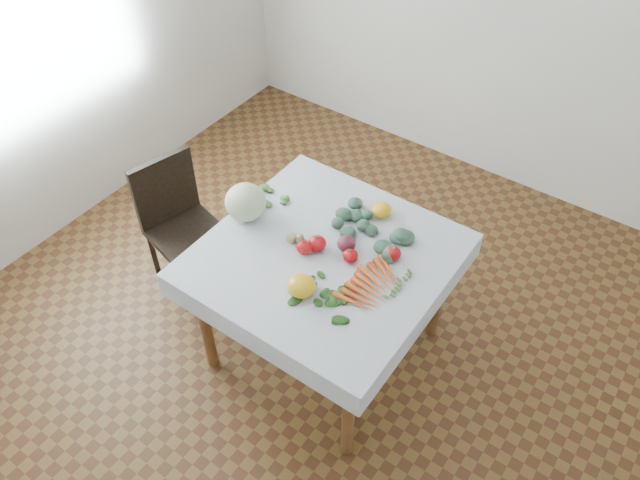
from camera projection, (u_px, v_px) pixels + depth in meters
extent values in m
plane|color=brown|center=(324.00, 347.00, 3.51)|extent=(4.00, 4.00, 0.00)
cube|color=white|center=(24.00, 25.00, 3.38)|extent=(0.04, 4.00, 2.70)
cube|color=brown|center=(325.00, 258.00, 3.00)|extent=(1.00, 1.00, 0.04)
cylinder|color=brown|center=(205.00, 323.00, 3.19)|extent=(0.06, 0.06, 0.71)
cylinder|color=brown|center=(348.00, 412.00, 2.83)|extent=(0.06, 0.06, 0.71)
cylinder|color=brown|center=(307.00, 226.00, 3.70)|extent=(0.06, 0.06, 0.71)
cylinder|color=brown|center=(439.00, 292.00, 3.34)|extent=(0.06, 0.06, 0.71)
cube|color=white|center=(325.00, 254.00, 2.98)|extent=(1.12, 1.12, 0.01)
cube|color=black|center=(187.00, 234.00, 3.58)|extent=(0.46, 0.46, 0.04)
cube|color=black|center=(165.00, 189.00, 3.51)|extent=(0.13, 0.38, 0.42)
cylinder|color=black|center=(155.00, 257.00, 3.74)|extent=(0.03, 0.03, 0.39)
cylinder|color=black|center=(183.00, 288.00, 3.57)|extent=(0.03, 0.03, 0.39)
cylinder|color=black|center=(201.00, 232.00, 3.89)|extent=(0.03, 0.03, 0.39)
cylinder|color=black|center=(230.00, 261.00, 3.72)|extent=(0.03, 0.03, 0.39)
ellipsoid|color=beige|center=(245.00, 202.00, 3.11)|extent=(0.27, 0.27, 0.19)
ellipsoid|color=red|center=(317.00, 243.00, 2.98)|extent=(0.10, 0.10, 0.08)
ellipsoid|color=red|center=(393.00, 254.00, 2.94)|extent=(0.10, 0.10, 0.07)
ellipsoid|color=red|center=(305.00, 247.00, 2.97)|extent=(0.08, 0.08, 0.07)
ellipsoid|color=red|center=(350.00, 256.00, 2.93)|extent=(0.09, 0.09, 0.06)
ellipsoid|color=gold|center=(382.00, 210.00, 3.15)|extent=(0.10, 0.10, 0.07)
ellipsoid|color=gold|center=(302.00, 286.00, 2.78)|extent=(0.14, 0.14, 0.09)
ellipsoid|color=#4F162A|center=(346.00, 244.00, 2.98)|extent=(0.11, 0.11, 0.08)
ellipsoid|color=#4F162A|center=(316.00, 242.00, 3.00)|extent=(0.08, 0.08, 0.06)
ellipsoid|color=#ADBF6E|center=(303.00, 244.00, 3.00)|extent=(0.04, 0.04, 0.04)
ellipsoid|color=#ADBF6E|center=(297.00, 239.00, 3.02)|extent=(0.04, 0.04, 0.04)
ellipsoid|color=#ADBF6E|center=(299.00, 250.00, 2.97)|extent=(0.04, 0.04, 0.04)
cone|color=#E75419|center=(387.00, 268.00, 2.89)|extent=(0.18, 0.14, 0.03)
cone|color=#E75419|center=(383.00, 273.00, 2.88)|extent=(0.19, 0.13, 0.03)
cone|color=#E75419|center=(379.00, 277.00, 2.86)|extent=(0.20, 0.11, 0.03)
cone|color=#E75419|center=(376.00, 281.00, 2.84)|extent=(0.20, 0.10, 0.03)
cone|color=#E75419|center=(372.00, 286.00, 2.82)|extent=(0.20, 0.08, 0.03)
cone|color=#E75419|center=(368.00, 290.00, 2.80)|extent=(0.21, 0.06, 0.03)
cone|color=#E75419|center=(364.00, 295.00, 2.78)|extent=(0.20, 0.05, 0.03)
cone|color=#E75419|center=(360.00, 299.00, 2.76)|extent=(0.20, 0.03, 0.03)
cone|color=#E75419|center=(356.00, 304.00, 2.74)|extent=(0.20, 0.05, 0.03)
ellipsoid|color=#3E6655|center=(379.00, 230.00, 3.07)|extent=(0.08, 0.08, 0.05)
ellipsoid|color=#3E6655|center=(372.00, 223.00, 3.10)|extent=(0.08, 0.08, 0.05)
ellipsoid|color=#3E6655|center=(370.00, 232.00, 3.05)|extent=(0.08, 0.08, 0.05)
ellipsoid|color=#3E6655|center=(385.00, 226.00, 3.08)|extent=(0.08, 0.08, 0.05)
ellipsoid|color=#3E6655|center=(361.00, 222.00, 3.10)|extent=(0.08, 0.08, 0.05)
ellipsoid|color=#3E6655|center=(382.00, 238.00, 3.03)|extent=(0.08, 0.08, 0.05)
ellipsoid|color=#3E6655|center=(379.00, 217.00, 3.13)|extent=(0.08, 0.08, 0.05)
ellipsoid|color=#3E6655|center=(357.00, 232.00, 3.05)|extent=(0.08, 0.08, 0.05)
ellipsoid|color=#3E6655|center=(397.00, 233.00, 3.05)|extent=(0.08, 0.08, 0.05)
ellipsoid|color=#3E6655|center=(359.00, 213.00, 3.15)|extent=(0.08, 0.08, 0.05)
ellipsoid|color=#3E6655|center=(372.00, 244.00, 2.99)|extent=(0.08, 0.08, 0.05)
ellipsoid|color=#3E6655|center=(395.00, 218.00, 3.12)|extent=(0.08, 0.08, 0.05)
ellipsoid|color=#3E6655|center=(343.00, 223.00, 3.10)|extent=(0.08, 0.08, 0.05)
ellipsoid|color=#3E6655|center=(401.00, 246.00, 2.99)|extent=(0.08, 0.08, 0.05)
ellipsoid|color=#22561B|center=(333.00, 298.00, 2.78)|extent=(0.06, 0.04, 0.01)
ellipsoid|color=#22561B|center=(325.00, 294.00, 2.80)|extent=(0.06, 0.04, 0.01)
ellipsoid|color=#22561B|center=(328.00, 302.00, 2.76)|extent=(0.06, 0.04, 0.01)
ellipsoid|color=#22561B|center=(334.00, 294.00, 2.80)|extent=(0.06, 0.04, 0.01)
ellipsoid|color=#22561B|center=(319.00, 296.00, 2.79)|extent=(0.06, 0.04, 0.01)
ellipsoid|color=#22561B|center=(337.00, 303.00, 2.76)|extent=(0.06, 0.04, 0.01)
ellipsoid|color=#22561B|center=(327.00, 288.00, 2.82)|extent=(0.06, 0.04, 0.01)
ellipsoid|color=#22561B|center=(321.00, 304.00, 2.75)|extent=(0.06, 0.04, 0.01)
ellipsoid|color=#22561B|center=(343.00, 296.00, 2.79)|extent=(0.06, 0.04, 0.01)
ellipsoid|color=#22561B|center=(314.00, 290.00, 2.81)|extent=(0.06, 0.04, 0.01)
ellipsoid|color=#22561B|center=(334.00, 310.00, 2.73)|extent=(0.06, 0.04, 0.01)
ellipsoid|color=#22561B|center=(336.00, 286.00, 2.83)|extent=(0.06, 0.04, 0.01)
ellipsoid|color=#22561B|center=(310.00, 301.00, 2.77)|extent=(0.06, 0.04, 0.01)
ellipsoid|color=#22561B|center=(350.00, 305.00, 2.75)|extent=(0.06, 0.04, 0.01)
ellipsoid|color=#22561B|center=(318.00, 281.00, 2.85)|extent=(0.06, 0.04, 0.01)
ellipsoid|color=#22561B|center=(323.00, 314.00, 2.72)|extent=(0.06, 0.04, 0.01)
ellipsoid|color=#22561B|center=(350.00, 290.00, 2.81)|extent=(0.06, 0.04, 0.01)
ellipsoid|color=#22561B|center=(302.00, 291.00, 2.81)|extent=(0.06, 0.04, 0.01)
ellipsoid|color=#537C39|center=(269.00, 201.00, 3.24)|extent=(0.05, 0.05, 0.02)
ellipsoid|color=#537C39|center=(265.00, 198.00, 3.26)|extent=(0.05, 0.05, 0.02)
ellipsoid|color=#537C39|center=(265.00, 204.00, 3.22)|extent=(0.05, 0.05, 0.02)
ellipsoid|color=#537C39|center=(273.00, 199.00, 3.25)|extent=(0.05, 0.05, 0.02)
ellipsoid|color=#537C39|center=(258.00, 198.00, 3.25)|extent=(0.05, 0.05, 0.02)
ellipsoid|color=#537C39|center=(273.00, 206.00, 3.21)|extent=(0.05, 0.05, 0.02)
ellipsoid|color=#537C39|center=(269.00, 193.00, 3.28)|extent=(0.05, 0.05, 0.02)
ellipsoid|color=#537C39|center=(255.00, 205.00, 3.22)|extent=(0.05, 0.05, 0.02)
ellipsoid|color=#537C39|center=(282.00, 202.00, 3.23)|extent=(0.05, 0.05, 0.02)
ellipsoid|color=#537C39|center=(255.00, 192.00, 3.29)|extent=(0.05, 0.05, 0.02)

